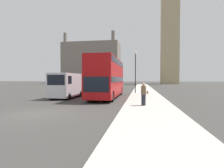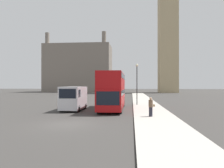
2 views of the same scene
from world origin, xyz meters
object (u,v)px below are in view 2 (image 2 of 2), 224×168
Objects in this scene: clock_tower at (168,0)px; street_lamp at (137,78)px; white_van at (74,98)px; red_double_decker_bus at (113,89)px; pedestrian at (151,107)px.

street_lamp is at bearing -103.57° from clock_tower.
white_van is (-20.60, -60.80, -34.49)m from clock_tower.
red_double_decker_bus is 4.71m from white_van.
clock_tower is 13.95× the size of white_van.
red_double_decker_bus is at bearing -120.71° from street_lamp.
street_lamp reaches higher than white_van.
red_double_decker_bus is (-16.16, -59.55, -33.54)m from clock_tower.
red_double_decker_bus reaches higher than pedestrian.
pedestrian is 0.29× the size of street_lamp.
white_van is 9.88m from pedestrian.
white_van is at bearing -108.72° from clock_tower.
street_lamp is (7.45, 6.33, 2.48)m from white_van.
pedestrian is (-12.21, -66.00, -34.96)m from clock_tower.
white_van is 0.87× the size of street_lamp.
street_lamp is (-13.15, -54.47, -32.01)m from clock_tower.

